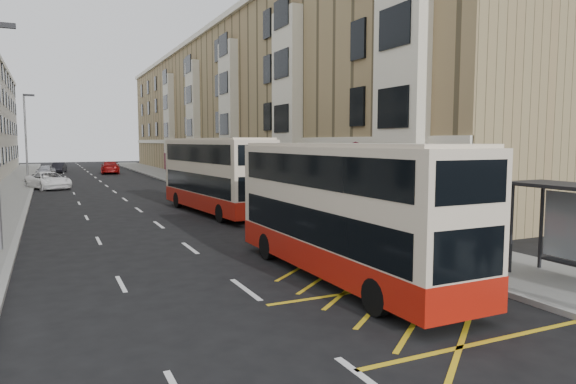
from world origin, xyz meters
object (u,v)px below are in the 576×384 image
white_van (48,181)px  pedestrian_far (470,242)px  car_silver (45,171)px  street_lamp_far (26,134)px  car_dark (59,167)px  double_decker_front (342,210)px  pedestrian_mid (475,235)px  car_red (110,167)px  double_decker_rear (215,175)px

white_van → pedestrian_far: bearing=-93.8°
car_silver → white_van: bearing=-77.4°
street_lamp_far → car_dark: street_lamp_far is taller
double_decker_front → car_dark: double_decker_front is taller
pedestrian_mid → car_red: (-5.15, 55.38, -0.28)m
car_silver → car_dark: (1.56, 8.33, -0.03)m
white_van → car_dark: (1.31, 24.81, -0.06)m
pedestrian_far → car_silver: size_ratio=0.47×
pedestrian_mid → car_red: pedestrian_mid is taller
double_decker_front → white_van: double_decker_front is taller
double_decker_rear → pedestrian_mid: size_ratio=5.88×
double_decker_front → car_dark: 60.17m
pedestrian_mid → pedestrian_far: 1.44m
pedestrian_mid → white_van: pedestrian_mid is taller
pedestrian_mid → white_van: size_ratio=0.35×
street_lamp_far → car_dark: size_ratio=1.99×
pedestrian_mid → car_dark: (-10.93, 60.50, -0.40)m
car_dark → car_red: car_red is taller
car_silver → car_dark: bearing=91.2°
street_lamp_far → car_dark: (2.89, 21.71, -3.97)m
pedestrian_mid → car_dark: bearing=104.6°
white_van → car_dark: size_ratio=1.29×
double_decker_front → car_dark: (-6.44, 59.81, -1.36)m
double_decker_rear → pedestrian_far: 16.66m
double_decker_rear → car_dark: (-7.15, 45.00, -1.47)m
double_decker_rear → pedestrian_far: (2.67, -16.41, -1.04)m
double_decker_rear → car_red: bearing=86.8°
pedestrian_mid → car_red: 55.62m
car_dark → car_silver: bearing=-90.3°
pedestrian_far → white_van: (-11.12, 36.60, -0.38)m
white_van → car_silver: bearing=70.1°
street_lamp_far → car_silver: (1.33, 13.37, -3.95)m
street_lamp_far → pedestrian_far: 41.84m
car_silver → car_dark: car_silver is taller
street_lamp_far → white_van: (1.58, -3.11, -3.91)m
pedestrian_far → double_decker_rear: bearing=-53.4°
double_decker_rear → pedestrian_mid: 15.99m
street_lamp_far → white_van: bearing=-63.1°
double_decker_rear → car_silver: bearing=98.2°
double_decker_front → pedestrian_far: 3.85m
double_decker_rear → car_silver: 37.71m
double_decker_rear → white_van: size_ratio=2.06×
pedestrian_far → car_dark: 62.19m
double_decker_rear → pedestrian_mid: bearing=-81.5°
double_decker_rear → pedestrian_mid: double_decker_rear is taller
pedestrian_mid → pedestrian_far: bearing=-136.5°
double_decker_rear → street_lamp_far: bearing=108.1°
double_decker_rear → pedestrian_far: double_decker_rear is taller
pedestrian_far → car_dark: size_ratio=0.47×
car_red → white_van: bearing=76.1°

